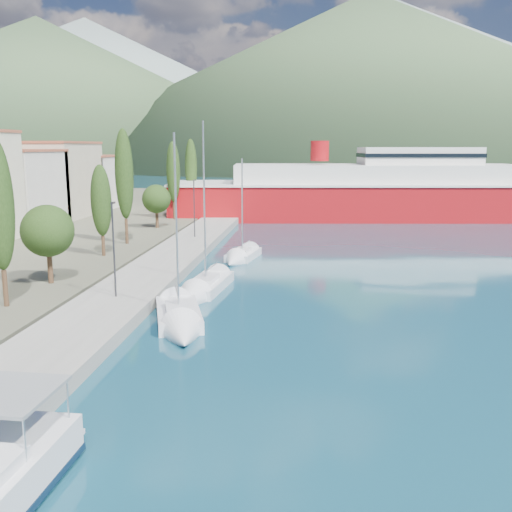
# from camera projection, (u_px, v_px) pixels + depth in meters

# --- Properties ---
(ground) EXTENTS (1400.00, 1400.00, 0.00)m
(ground) POSITION_uv_depth(u_px,v_px,m) (298.00, 189.00, 140.13)
(ground) COLOR #144255
(quay) EXTENTS (5.00, 88.00, 0.80)m
(quay) POSITION_uv_depth(u_px,v_px,m) (166.00, 263.00, 49.06)
(quay) COLOR gray
(quay) RESTS_ON ground
(hills_far) EXTENTS (1480.00, 900.00, 180.00)m
(hills_far) POSITION_uv_depth(u_px,v_px,m) (443.00, 82.00, 599.51)
(hills_far) COLOR gray
(hills_far) RESTS_ON ground
(hills_near) EXTENTS (1010.00, 520.00, 115.00)m
(hills_near) POSITION_uv_depth(u_px,v_px,m) (461.00, 86.00, 368.12)
(hills_near) COLOR #3F5836
(hills_near) RESTS_ON ground
(tree_row) EXTENTS (3.67, 63.58, 11.36)m
(tree_row) POSITION_uv_depth(u_px,v_px,m) (118.00, 193.00, 54.43)
(tree_row) COLOR #47301E
(tree_row) RESTS_ON land_strip
(lamp_posts) EXTENTS (0.15, 46.04, 6.06)m
(lamp_posts) POSITION_uv_depth(u_px,v_px,m) (121.00, 242.00, 37.46)
(lamp_posts) COLOR #2D2D33
(lamp_posts) RESTS_ON quay
(sailboat_near) EXTENTS (4.80, 8.74, 12.04)m
(sailboat_near) POSITION_uv_depth(u_px,v_px,m) (181.00, 326.00, 32.20)
(sailboat_near) COLOR silver
(sailboat_near) RESTS_ON ground
(sailboat_mid) EXTENTS (3.32, 9.20, 12.95)m
(sailboat_mid) POSITION_uv_depth(u_px,v_px,m) (198.00, 293.00, 39.53)
(sailboat_mid) COLOR silver
(sailboat_mid) RESTS_ON ground
(sailboat_far) EXTENTS (3.35, 7.14, 10.09)m
(sailboat_far) POSITION_uv_depth(u_px,v_px,m) (238.00, 258.00, 51.76)
(sailboat_far) COLOR silver
(sailboat_far) RESTS_ON ground
(ferry) EXTENTS (59.84, 17.70, 11.71)m
(ferry) POSITION_uv_depth(u_px,v_px,m) (376.00, 194.00, 82.55)
(ferry) COLOR #A00E13
(ferry) RESTS_ON ground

